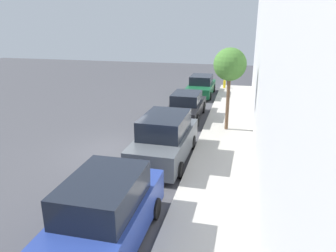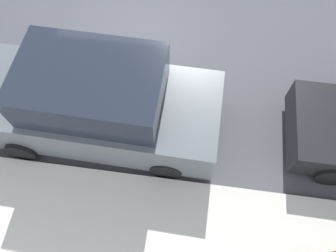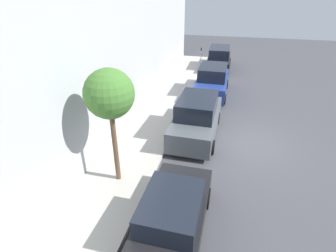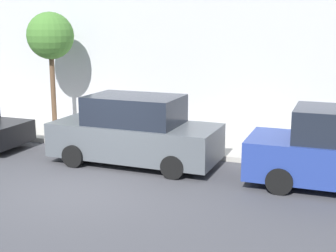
% 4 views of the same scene
% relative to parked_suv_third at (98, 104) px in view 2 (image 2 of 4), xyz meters
% --- Properties ---
extents(ground_plane, '(60.00, 60.00, 0.00)m').
position_rel_parked_suv_third_xyz_m(ground_plane, '(-2.41, 0.24, -0.93)').
color(ground_plane, '#424247').
extents(sidewalk, '(2.61, 32.00, 0.15)m').
position_rel_parked_suv_third_xyz_m(sidewalk, '(2.39, 0.24, -0.86)').
color(sidewalk, '#B2ADA3').
rests_on(sidewalk, ground_plane).
extents(parked_suv_third, '(2.08, 4.84, 1.98)m').
position_rel_parked_suv_third_xyz_m(parked_suv_third, '(0.00, 0.00, 0.00)').
color(parked_suv_third, '#4C5156').
rests_on(parked_suv_third, ground_plane).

